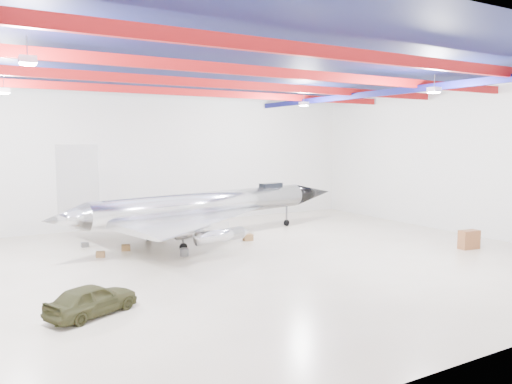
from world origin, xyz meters
TOP-DOWN VIEW (x-y plane):
  - floor at (0.00, 0.00)m, footprint 40.00×40.00m
  - wall_back at (0.00, 15.00)m, footprint 40.00×0.00m
  - wall_right at (20.00, 0.00)m, footprint 0.00×30.00m
  - ceiling at (0.00, 0.00)m, footprint 40.00×40.00m
  - ceiling_structure at (0.00, 0.00)m, footprint 39.50×29.50m
  - jet_aircraft at (2.63, 7.34)m, footprint 24.58×16.65m
  - jeep at (-7.91, -4.65)m, footprint 4.08×2.98m
  - desk at (15.84, -4.24)m, footprint 1.40×0.82m
  - crate_ply at (-5.32, 5.30)m, footprint 0.61×0.55m
  - toolbox_red at (0.02, 9.49)m, footprint 0.57×0.52m
  - engine_drum at (-0.83, 3.11)m, footprint 0.67×0.67m
  - parts_bin at (4.79, 5.24)m, footprint 0.71×0.61m
  - crate_small at (-5.53, 8.77)m, footprint 0.46×0.38m
  - oil_barrel at (-3.49, 6.34)m, footprint 0.65×0.58m
  - spares_box at (3.86, 10.13)m, footprint 0.47×0.47m

SIDE VIEW (x-z plane):
  - floor at x=0.00m, z-range 0.00..0.00m
  - crate_small at x=-5.53m, z-range 0.00..0.30m
  - toolbox_red at x=0.02m, z-range 0.00..0.32m
  - crate_ply at x=-5.32m, z-range 0.00..0.36m
  - oil_barrel at x=-3.49m, z-range 0.00..0.39m
  - spares_box at x=3.86m, z-range 0.00..0.41m
  - parts_bin at x=4.79m, z-range 0.00..0.45m
  - engine_drum at x=-0.83m, z-range 0.00..0.46m
  - desk at x=15.84m, z-range 0.00..1.21m
  - jeep at x=-7.91m, z-range 0.00..1.29m
  - jet_aircraft at x=2.63m, z-range -1.16..5.59m
  - wall_back at x=0.00m, z-range -14.50..25.50m
  - wall_right at x=20.00m, z-range -9.50..20.50m
  - ceiling_structure at x=0.00m, z-range 9.79..10.86m
  - ceiling at x=0.00m, z-range 11.00..11.00m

